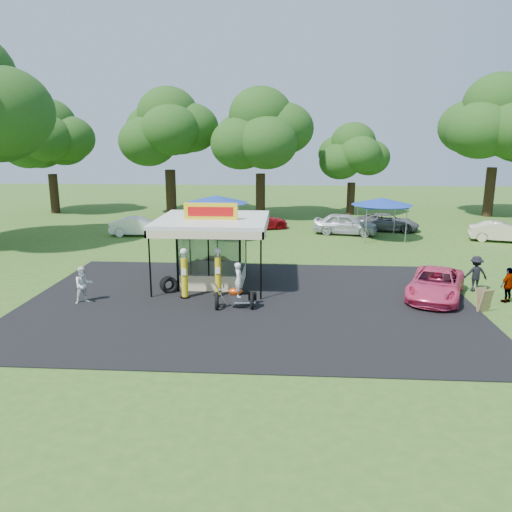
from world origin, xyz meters
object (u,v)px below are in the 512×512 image
(a_frame_sign, at_px, (484,300))
(spectator_west, at_px, (83,285))
(bg_car_a, at_px, (139,226))
(tent_east, at_px, (382,202))
(spectator_east_a, at_px, (476,274))
(spectator_east_b, at_px, (508,285))
(bg_car_b, at_px, (259,221))
(bg_car_c, at_px, (345,224))
(pink_sedan, at_px, (436,284))
(gas_station_kiosk, at_px, (213,249))
(bg_car_e, at_px, (501,232))
(gas_pump_right, at_px, (218,273))
(tent_west, at_px, (216,200))
(motorcycle, at_px, (237,290))
(bg_car_d, at_px, (387,222))
(gas_pump_left, at_px, (184,275))
(kiosk_car, at_px, (220,264))

(a_frame_sign, relative_size, spectator_west, 0.61)
(bg_car_a, distance_m, tent_east, 18.18)
(spectator_east_a, distance_m, spectator_east_b, 1.86)
(bg_car_b, height_order, bg_car_c, bg_car_c)
(pink_sedan, relative_size, spectator_west, 2.89)
(bg_car_c, height_order, tent_east, tent_east)
(tent_east, bearing_deg, gas_station_kiosk, -130.80)
(a_frame_sign, height_order, bg_car_b, bg_car_b)
(a_frame_sign, relative_size, bg_car_e, 0.24)
(bg_car_b, height_order, tent_east, tent_east)
(gas_pump_right, xyz_separation_m, bg_car_b, (0.87, 17.84, -0.44))
(bg_car_b, distance_m, bg_car_e, 17.97)
(tent_west, bearing_deg, bg_car_a, 171.37)
(a_frame_sign, distance_m, bg_car_e, 16.82)
(motorcycle, height_order, tent_west, tent_west)
(a_frame_sign, xyz_separation_m, bg_car_b, (-10.71, 19.24, 0.16))
(a_frame_sign, xyz_separation_m, pink_sedan, (-1.52, 1.77, 0.16))
(motorcycle, distance_m, bg_car_d, 21.97)
(spectator_east_b, bearing_deg, bg_car_c, -100.14)
(gas_pump_left, distance_m, kiosk_car, 4.88)
(tent_east, bearing_deg, pink_sedan, -89.56)
(spectator_east_b, xyz_separation_m, tent_east, (-3.18, 14.29, 1.94))
(gas_pump_right, bearing_deg, pink_sedan, 2.15)
(bg_car_b, xyz_separation_m, tent_west, (-2.90, -4.32, 2.22))
(spectator_east_b, relative_size, bg_car_c, 0.34)
(bg_car_a, xyz_separation_m, bg_car_e, (26.53, -0.47, 0.00))
(spectator_east_a, height_order, spectator_east_b, spectator_east_a)
(tent_west, distance_m, tent_east, 12.00)
(spectator_east_a, bearing_deg, spectator_west, 8.11)
(kiosk_car, bearing_deg, pink_sedan, -110.38)
(spectator_east_a, relative_size, bg_car_d, 0.35)
(kiosk_car, xyz_separation_m, bg_car_b, (1.40, 13.53, 0.20))
(spectator_west, relative_size, bg_car_c, 0.35)
(gas_pump_right, bearing_deg, motorcycle, -57.93)
(gas_station_kiosk, bearing_deg, bg_car_a, 121.57)
(gas_station_kiosk, distance_m, kiosk_car, 2.56)
(gas_station_kiosk, distance_m, bg_car_d, 19.61)
(tent_west, bearing_deg, bg_car_e, 1.26)
(tent_west, bearing_deg, kiosk_car, -80.77)
(pink_sedan, bearing_deg, tent_east, 111.95)
(bg_car_e, bearing_deg, tent_west, 104.76)
(gas_pump_right, xyz_separation_m, bg_car_e, (18.42, 13.97, -0.42))
(gas_pump_right, relative_size, bg_car_d, 0.48)
(motorcycle, bearing_deg, kiosk_car, 98.27)
(bg_car_c, bearing_deg, spectator_east_a, -149.21)
(gas_station_kiosk, xyz_separation_m, spectator_west, (-5.34, -3.48, -0.94))
(bg_car_a, bearing_deg, spectator_east_b, -126.89)
(bg_car_e, xyz_separation_m, tent_east, (-8.47, 0.28, 2.05))
(gas_pump_left, relative_size, bg_car_e, 0.56)
(spectator_east_a, height_order, bg_car_c, spectator_east_a)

